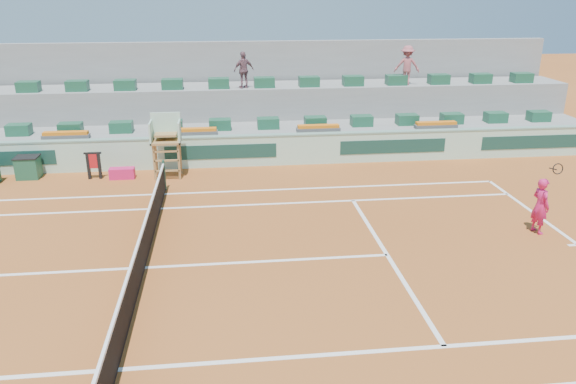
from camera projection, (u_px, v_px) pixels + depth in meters
name	position (u px, v px, depth m)	size (l,w,h in m)	color
ground	(145.00, 268.00, 14.40)	(90.00, 90.00, 0.00)	#944A1C
seating_tier_lower	(174.00, 139.00, 24.18)	(36.00, 4.00, 1.20)	gray
seating_tier_upper	(176.00, 115.00, 25.43)	(36.00, 2.40, 2.60)	gray
stadium_back_wall	(177.00, 90.00, 26.61)	(36.00, 0.40, 4.40)	gray
player_bag	(122.00, 173.00, 21.06)	(0.92, 0.41, 0.41)	#D71C5F
spectator_mid	(244.00, 70.00, 24.37)	(0.92, 0.38, 1.58)	#764E59
spectator_right	(407.00, 65.00, 25.24)	(1.12, 0.64, 1.73)	#A55258
court_lines	(145.00, 268.00, 14.40)	(23.89, 11.09, 0.01)	white
tennis_net	(143.00, 249.00, 14.22)	(0.10, 11.97, 1.10)	black
advertising_hoarding	(171.00, 153.00, 22.11)	(36.00, 0.34, 1.26)	#ABD8BD
umpire_chair	(166.00, 137.00, 20.86)	(1.10, 0.90, 2.40)	olive
seat_row_lower	(171.00, 126.00, 23.05)	(32.90, 0.60, 0.44)	#1A5036
seat_row_upper	(172.00, 84.00, 24.35)	(32.90, 0.60, 0.44)	#1A5036
flower_planters	(131.00, 133.00, 22.18)	(26.80, 0.36, 0.28)	#4F4F4F
drink_cooler_a	(28.00, 167.00, 21.04)	(0.85, 0.73, 0.84)	#194C34
towel_rack	(94.00, 163.00, 20.88)	(0.63, 0.11, 1.03)	black
tennis_player	(540.00, 205.00, 16.21)	(0.53, 0.90, 2.28)	#D71C5F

